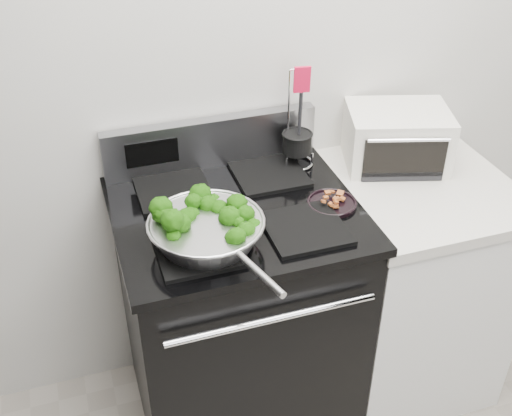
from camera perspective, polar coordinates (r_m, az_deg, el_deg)
name	(u,v)px	position (r m, az deg, el deg)	size (l,w,h in m)	color
back_wall	(290,44)	(2.25, 3.04, 14.34)	(4.00, 0.02, 2.70)	silver
gas_range	(238,314)	(2.36, -1.59, -9.44)	(0.79, 0.69, 1.13)	black
counter	(406,282)	(2.60, 13.16, -6.42)	(0.62, 0.68, 0.92)	white
skillet	(207,230)	(1.89, -4.39, -1.98)	(0.35, 0.54, 0.07)	silver
broccoli_pile	(206,224)	(1.88, -4.46, -1.46)	(0.27, 0.27, 0.09)	black
bacon_plate	(332,200)	(2.09, 6.77, 0.67)	(0.16, 0.16, 0.04)	black
utensil_holder	(297,148)	(2.28, 3.66, 5.36)	(0.12, 0.12, 0.37)	silver
toaster_oven	(397,137)	(2.39, 12.41, 6.16)	(0.42, 0.36, 0.21)	white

